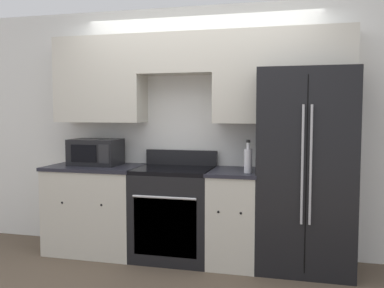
# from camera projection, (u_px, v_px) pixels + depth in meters

# --- Properties ---
(ground_plane) EXTENTS (12.00, 12.00, 0.00)m
(ground_plane) POSITION_uv_depth(u_px,v_px,m) (184.00, 270.00, 4.04)
(ground_plane) COLOR brown
(wall_back) EXTENTS (8.00, 0.39, 2.60)m
(wall_back) POSITION_uv_depth(u_px,v_px,m) (200.00, 109.00, 4.49)
(wall_back) COLOR white
(wall_back) RESTS_ON ground_plane
(lower_cabinets_left) EXTENTS (0.98, 0.64, 0.93)m
(lower_cabinets_left) POSITION_uv_depth(u_px,v_px,m) (96.00, 208.00, 4.57)
(lower_cabinets_left) COLOR beige
(lower_cabinets_left) RESTS_ON ground_plane
(lower_cabinets_right) EXTENTS (0.48, 0.64, 0.93)m
(lower_cabinets_right) POSITION_uv_depth(u_px,v_px,m) (235.00, 217.00, 4.20)
(lower_cabinets_right) COLOR beige
(lower_cabinets_right) RESTS_ON ground_plane
(oven_range) EXTENTS (0.78, 0.65, 1.09)m
(oven_range) POSITION_uv_depth(u_px,v_px,m) (174.00, 213.00, 4.35)
(oven_range) COLOR black
(oven_range) RESTS_ON ground_plane
(refrigerator) EXTENTS (0.88, 0.75, 1.89)m
(refrigerator) POSITION_uv_depth(u_px,v_px,m) (306.00, 170.00, 4.05)
(refrigerator) COLOR black
(refrigerator) RESTS_ON ground_plane
(microwave) EXTENTS (0.52, 0.37, 0.28)m
(microwave) POSITION_uv_depth(u_px,v_px,m) (96.00, 152.00, 4.59)
(microwave) COLOR black
(microwave) RESTS_ON lower_cabinets_left
(bottle) EXTENTS (0.08, 0.08, 0.31)m
(bottle) POSITION_uv_depth(u_px,v_px,m) (248.00, 160.00, 3.99)
(bottle) COLOR silver
(bottle) RESTS_ON lower_cabinets_right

